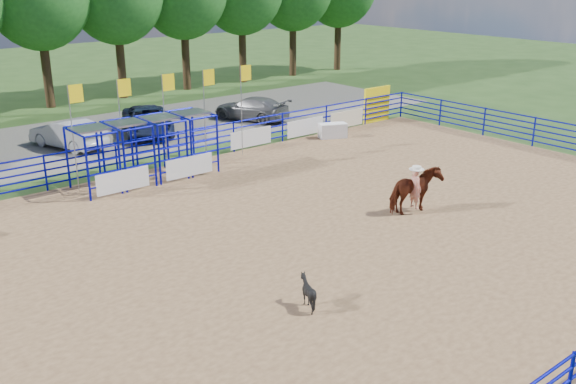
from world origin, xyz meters
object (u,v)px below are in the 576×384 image
object	(u,v)px
car_b	(68,134)
car_c	(147,121)
announcer_table	(333,131)
horse_and_rider	(415,189)
car_d	(251,108)
calf	(308,292)

from	to	relation	value
car_b	car_c	bearing A→B (deg)	162.33
car_c	car_b	bearing A→B (deg)	-158.70
announcer_table	car_c	size ratio (longest dim) A/B	0.28
announcer_table	car_c	xyz separation A→B (m)	(-7.05, 6.81, 0.32)
car_c	horse_and_rider	bearing A→B (deg)	-61.78
announcer_table	car_c	bearing A→B (deg)	135.98
car_b	car_c	distance (m)	4.29
car_b	car_d	distance (m)	10.58
announcer_table	calf	bearing A→B (deg)	-135.24
horse_and_rider	calf	world-z (taller)	horse_and_rider
calf	car_c	size ratio (longest dim) A/B	0.17
calf	announcer_table	bearing A→B (deg)	-72.83
announcer_table	horse_and_rider	xyz separation A→B (m)	(-5.13, -9.77, 0.54)
announcer_table	car_b	distance (m)	13.24
horse_and_rider	car_b	xyz separation A→B (m)	(-6.21, 16.60, -0.23)
horse_and_rider	car_b	world-z (taller)	horse_and_rider
announcer_table	calf	size ratio (longest dim) A/B	1.68
car_c	car_d	world-z (taller)	car_c
horse_and_rider	calf	bearing A→B (deg)	-160.09
announcer_table	horse_and_rider	distance (m)	11.05
horse_and_rider	car_b	size ratio (longest dim) A/B	0.58
announcer_table	horse_and_rider	world-z (taller)	horse_and_rider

